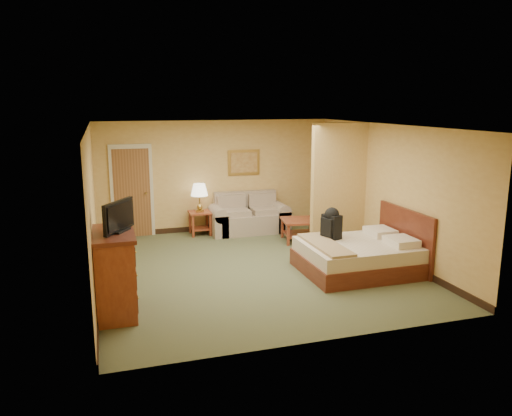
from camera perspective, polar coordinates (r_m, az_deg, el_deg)
name	(u,v)px	position (r m, az deg, el deg)	size (l,w,h in m)	color
floor	(253,268)	(9.28, -0.32, -6.90)	(6.00, 6.00, 0.00)	#515839
ceiling	(253,126)	(8.79, -0.34, 9.35)	(6.00, 6.00, 0.00)	white
back_wall	(216,176)	(11.81, -4.56, 3.66)	(5.50, 0.02, 2.60)	tan
left_wall	(92,209)	(8.58, -18.19, -0.09)	(0.02, 6.00, 2.60)	tan
right_wall	(388,191)	(10.08, 14.82, 1.85)	(0.02, 6.00, 2.60)	tan
partition	(339,185)	(10.58, 9.42, 2.56)	(1.20, 0.15, 2.60)	tan
door	(132,192)	(11.55, -13.98, 1.81)	(0.94, 0.16, 2.10)	beige
baseboard	(217,227)	(12.04, -4.45, -2.19)	(5.50, 0.02, 0.12)	black
loveseat	(249,219)	(11.76, -0.83, -1.30)	(1.83, 0.85, 0.93)	gray
side_table	(200,219)	(11.55, -6.42, -1.31)	(0.50, 0.50, 0.55)	maroon
table_lamp	(199,191)	(11.42, -6.50, 1.99)	(0.39, 0.39, 0.64)	#AE8D3F
coffee_table	(300,226)	(11.01, 5.01, -2.02)	(0.86, 0.86, 0.49)	maroon
wall_picture	(244,162)	(11.91, -1.39, 5.22)	(0.78, 0.04, 0.60)	#B78E3F
dresser	(115,273)	(7.48, -15.84, -7.13)	(0.60, 1.14, 1.22)	maroon
tv	(119,217)	(7.26, -15.42, -1.01)	(0.44, 0.64, 0.44)	black
bed	(361,255)	(9.24, 11.93, -5.31)	(2.00, 1.70, 1.10)	#521D13
backpack	(332,222)	(9.27, 8.65, -1.61)	(0.32, 0.39, 0.58)	black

